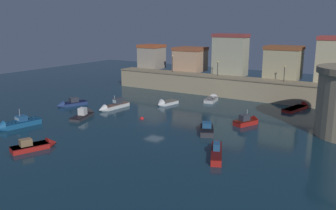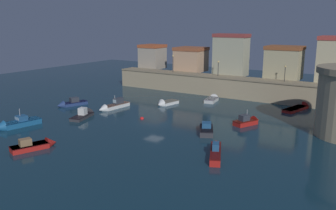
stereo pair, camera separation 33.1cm
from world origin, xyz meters
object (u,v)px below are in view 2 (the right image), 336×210
moored_boat_1 (15,124)px  moored_boat_4 (213,99)px  moored_boat_3 (113,106)px  moored_boat_7 (216,151)px  quay_lamp_2 (285,71)px  mooring_buoy_0 (142,119)px  moored_boat_0 (206,128)px  quay_lamp_1 (218,66)px  moored_boat_6 (85,114)px  moored_boat_5 (165,103)px  moored_boat_2 (248,121)px  moored_boat_8 (70,103)px  moored_boat_9 (299,107)px  quay_lamp_0 (173,61)px  moored_boat_10 (37,145)px

moored_boat_1 → moored_boat_4: moored_boat_1 is taller
moored_boat_3 → moored_boat_7: moored_boat_3 is taller
quay_lamp_2 → moored_boat_7: quay_lamp_2 is taller
mooring_buoy_0 → moored_boat_4: bearing=78.3°
moored_boat_0 → moored_boat_4: moored_boat_0 is taller
moored_boat_0 → moored_boat_4: (-7.78, 18.31, -0.13)m
quay_lamp_1 → moored_boat_6: (-10.50, -26.95, -5.64)m
moored_boat_0 → moored_boat_5: 17.22m
moored_boat_5 → moored_boat_6: 15.03m
moored_boat_5 → moored_boat_2: bearing=88.4°
moored_boat_6 → moored_boat_1: bearing=140.2°
quay_lamp_2 → moored_boat_4: 14.14m
moored_boat_2 → moored_boat_7: 13.98m
moored_boat_2 → mooring_buoy_0: bearing=135.5°
moored_boat_6 → moored_boat_8: bearing=46.5°
moored_boat_9 → mooring_buoy_0: bearing=150.5°
moored_boat_8 → moored_boat_4: bearing=151.1°
moored_boat_6 → moored_boat_5: bearing=-41.7°
moored_boat_9 → moored_boat_3: bearing=136.6°
moored_boat_2 → moored_boat_9: size_ratio=0.64×
quay_lamp_0 → moored_boat_4: (12.38, -5.63, -6.03)m
moored_boat_6 → mooring_buoy_0: (8.46, 3.65, -0.39)m
quay_lamp_0 → quay_lamp_1: bearing=0.0°
quay_lamp_2 → moored_boat_4: quay_lamp_2 is taller
quay_lamp_2 → moored_boat_8: (-31.52, -23.05, -5.55)m
quay_lamp_2 → moored_boat_4: size_ratio=0.58×
quay_lamp_1 → moored_boat_7: quay_lamp_1 is taller
quay_lamp_2 → moored_boat_7: (0.93, -31.29, -5.46)m
moored_boat_8 → moored_boat_0: bearing=107.9°
moored_boat_10 → mooring_buoy_0: 17.68m
quay_lamp_1 → moored_boat_8: size_ratio=0.53×
moored_boat_6 → moored_boat_7: size_ratio=0.89×
moored_boat_0 → moored_boat_10: size_ratio=0.97×
moored_boat_0 → moored_boat_9: moored_boat_0 is taller
moored_boat_8 → moored_boat_10: bearing=57.1°
quay_lamp_2 → moored_boat_2: quay_lamp_2 is taller
moored_boat_0 → moored_boat_3: moored_boat_3 is taller
quay_lamp_2 → moored_boat_10: bearing=-113.8°
moored_boat_6 → moored_boat_9: moored_boat_6 is taller
quay_lamp_1 → moored_boat_10: bearing=-96.6°
moored_boat_1 → moored_boat_6: moored_boat_1 is taller
quay_lamp_2 → mooring_buoy_0: 28.54m
moored_boat_6 → moored_boat_0: bearing=-98.1°
quay_lamp_1 → moored_boat_1: quay_lamp_1 is taller
moored_boat_4 → moored_boat_8: (-19.83, -17.42, 0.05)m
quay_lamp_2 → moored_boat_9: 7.68m
quay_lamp_2 → moored_boat_8: quay_lamp_2 is taller
quay_lamp_1 → moored_boat_3: size_ratio=0.45×
quay_lamp_2 → moored_boat_10: size_ratio=0.53×
moored_boat_3 → quay_lamp_0: bearing=-173.5°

